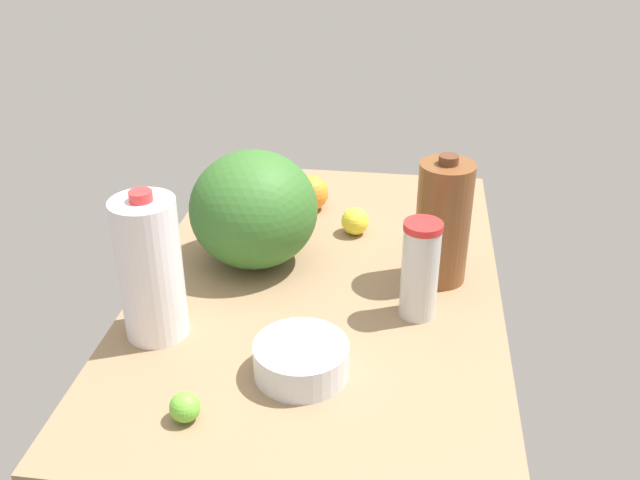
# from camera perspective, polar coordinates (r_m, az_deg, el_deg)

# --- Properties ---
(countertop) EXTENTS (1.20, 0.76, 0.03)m
(countertop) POSITION_cam_1_polar(r_m,az_deg,el_deg) (1.54, 0.00, -3.76)
(countertop) COLOR #8E7051
(countertop) RESTS_ON ground
(tumbler_cup) EXTENTS (0.07, 0.07, 0.20)m
(tumbler_cup) POSITION_cam_1_polar(r_m,az_deg,el_deg) (1.39, 8.00, -2.37)
(tumbler_cup) COLOR silver
(tumbler_cup) RESTS_ON countertop
(mixing_bowl) EXTENTS (0.17, 0.17, 0.06)m
(mixing_bowl) POSITION_cam_1_polar(r_m,az_deg,el_deg) (1.26, -1.52, -9.51)
(mixing_bowl) COLOR silver
(mixing_bowl) RESTS_ON countertop
(milk_jug) EXTENTS (0.12, 0.12, 0.30)m
(milk_jug) POSITION_cam_1_polar(r_m,az_deg,el_deg) (1.34, -13.42, -2.26)
(milk_jug) COLOR white
(milk_jug) RESTS_ON countertop
(watermelon) EXTENTS (0.28, 0.28, 0.26)m
(watermelon) POSITION_cam_1_polar(r_m,az_deg,el_deg) (1.55, -5.33, 2.46)
(watermelon) COLOR #346A29
(watermelon) RESTS_ON countertop
(chocolate_milk_jug) EXTENTS (0.11, 0.11, 0.28)m
(chocolate_milk_jug) POSITION_cam_1_polar(r_m,az_deg,el_deg) (1.50, 9.80, 1.38)
(chocolate_milk_jug) COLOR brown
(chocolate_milk_jug) RESTS_ON countertop
(lime_beside_bowl) EXTENTS (0.05, 0.05, 0.05)m
(lime_beside_bowl) POSITION_cam_1_polar(r_m,az_deg,el_deg) (1.20, -10.75, -12.99)
(lime_beside_bowl) COLOR #69BB38
(lime_beside_bowl) RESTS_ON countertop
(lemon_near_front) EXTENTS (0.07, 0.07, 0.07)m
(lemon_near_front) POSITION_cam_1_polar(r_m,az_deg,el_deg) (1.71, 2.82, 1.52)
(lemon_near_front) COLOR yellow
(lemon_near_front) RESTS_ON countertop
(orange_loose) EXTENTS (0.09, 0.09, 0.09)m
(orange_loose) POSITION_cam_1_polar(r_m,az_deg,el_deg) (1.82, -0.73, 3.78)
(orange_loose) COLOR orange
(orange_loose) RESTS_ON countertop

